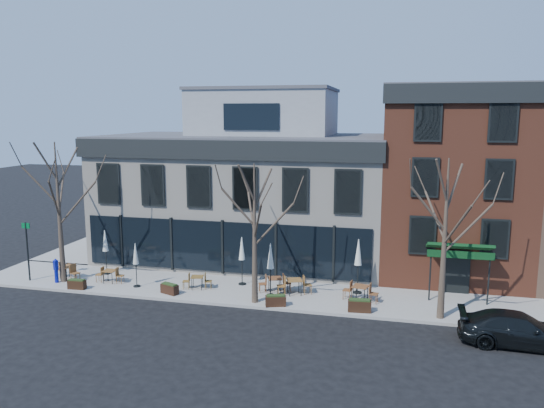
% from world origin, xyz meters
% --- Properties ---
extents(ground, '(120.00, 120.00, 0.00)m').
position_xyz_m(ground, '(0.00, 0.00, 0.00)').
color(ground, black).
rests_on(ground, ground).
extents(sidewalk_front, '(33.50, 4.70, 0.15)m').
position_xyz_m(sidewalk_front, '(3.25, -2.15, 0.07)').
color(sidewalk_front, gray).
rests_on(sidewalk_front, ground).
extents(sidewalk_side, '(4.50, 12.00, 0.15)m').
position_xyz_m(sidewalk_side, '(-11.25, 6.00, 0.07)').
color(sidewalk_side, gray).
rests_on(sidewalk_side, ground).
extents(corner_building, '(18.39, 10.39, 11.10)m').
position_xyz_m(corner_building, '(0.07, 5.07, 4.72)').
color(corner_building, beige).
rests_on(corner_building, ground).
extents(red_brick_building, '(8.20, 11.78, 11.18)m').
position_xyz_m(red_brick_building, '(13.00, 4.98, 5.64)').
color(red_brick_building, brown).
rests_on(red_brick_building, ground).
extents(tree_corner, '(3.93, 3.98, 7.92)m').
position_xyz_m(tree_corner, '(-8.49, -3.20, 4.25)').
color(tree_corner, '#382B21').
rests_on(tree_corner, sidewalk_front).
extents(tree_mid, '(3.50, 3.55, 7.04)m').
position_xyz_m(tree_mid, '(3.01, -3.90, 3.79)').
color(tree_mid, '#382B21').
rests_on(tree_mid, sidewalk_front).
extents(tree_right, '(3.72, 3.77, 7.48)m').
position_xyz_m(tree_right, '(12.01, -3.90, 4.02)').
color(tree_right, '#382B21').
rests_on(tree_right, sidewalk_front).
extents(sign_pole, '(0.50, 0.10, 3.40)m').
position_xyz_m(sign_pole, '(-10.50, -3.50, 2.07)').
color(sign_pole, black).
rests_on(sign_pole, sidewalk_front).
extents(parked_sedan, '(4.84, 2.06, 1.39)m').
position_xyz_m(parked_sedan, '(14.95, -5.93, 0.70)').
color(parked_sedan, black).
rests_on(parked_sedan, ground).
extents(call_box, '(0.29, 0.28, 1.40)m').
position_xyz_m(call_box, '(-8.75, -3.49, 0.89)').
color(call_box, '#0B1495').
rests_on(call_box, sidewalk_front).
extents(cafe_set_0, '(1.89, 1.08, 0.97)m').
position_xyz_m(cafe_set_0, '(-8.50, -2.78, 0.65)').
color(cafe_set_0, brown).
rests_on(cafe_set_0, sidewalk_front).
extents(cafe_set_1, '(1.67, 0.69, 0.87)m').
position_xyz_m(cafe_set_1, '(-5.81, -2.77, 0.60)').
color(cafe_set_1, brown).
rests_on(cafe_set_1, sidewalk_front).
extents(cafe_set_2, '(1.67, 0.78, 0.85)m').
position_xyz_m(cafe_set_2, '(-0.61, -2.63, 0.59)').
color(cafe_set_2, brown).
rests_on(cafe_set_2, sidewalk_front).
extents(cafe_set_3, '(1.81, 1.06, 0.93)m').
position_xyz_m(cafe_set_3, '(3.62, -2.11, 0.63)').
color(cafe_set_3, brown).
rests_on(cafe_set_3, sidewalk_front).
extents(cafe_set_4, '(1.92, 1.13, 0.99)m').
position_xyz_m(cafe_set_4, '(4.72, -2.29, 0.66)').
color(cafe_set_4, brown).
rests_on(cafe_set_4, sidewalk_front).
extents(cafe_set_5, '(1.90, 0.88, 0.97)m').
position_xyz_m(cafe_set_5, '(8.19, -2.49, 0.65)').
color(cafe_set_5, brown).
rests_on(cafe_set_5, sidewalk_front).
extents(umbrella_0, '(0.42, 0.42, 2.65)m').
position_xyz_m(umbrella_0, '(-6.88, -1.33, 2.02)').
color(umbrella_0, black).
rests_on(umbrella_0, sidewalk_front).
extents(umbrella_1, '(0.39, 0.39, 2.46)m').
position_xyz_m(umbrella_1, '(-3.99, -3.09, 1.89)').
color(umbrella_1, black).
rests_on(umbrella_1, sidewalk_front).
extents(umbrella_2, '(0.44, 0.44, 2.72)m').
position_xyz_m(umbrella_2, '(1.56, -1.35, 2.07)').
color(umbrella_2, black).
rests_on(umbrella_2, sidewalk_front).
extents(umbrella_3, '(0.45, 0.45, 2.83)m').
position_xyz_m(umbrella_3, '(3.55, -2.82, 2.15)').
color(umbrella_3, black).
rests_on(umbrella_3, sidewalk_front).
extents(umbrella_4, '(0.47, 0.47, 2.94)m').
position_xyz_m(umbrella_4, '(7.94, -1.32, 2.23)').
color(umbrella_4, black).
rests_on(umbrella_4, sidewalk_front).
extents(planter_0, '(0.97, 0.43, 0.53)m').
position_xyz_m(planter_0, '(-6.98, -4.20, 0.41)').
color(planter_0, black).
rests_on(planter_0, sidewalk_front).
extents(planter_1, '(1.07, 0.73, 0.56)m').
position_xyz_m(planter_1, '(-1.74, -3.74, 0.43)').
color(planter_1, black).
rests_on(planter_1, sidewalk_front).
extents(planter_2, '(1.09, 0.70, 0.57)m').
position_xyz_m(planter_2, '(4.15, -4.20, 0.43)').
color(planter_2, black).
rests_on(planter_2, sidewalk_front).
extents(planter_3, '(1.14, 0.54, 0.62)m').
position_xyz_m(planter_3, '(8.26, -3.99, 0.46)').
color(planter_3, black).
rests_on(planter_3, sidewalk_front).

